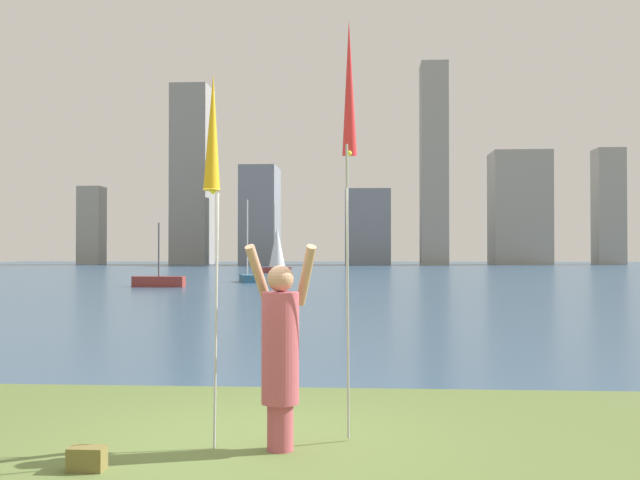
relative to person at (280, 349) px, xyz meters
name	(u,v)px	position (x,y,z in m)	size (l,w,h in m)	color
ground	(352,275)	(-0.37, 51.21, -1.03)	(120.00, 138.00, 0.12)	#5B7038
person	(280,349)	(0.00, 0.00, 0.00)	(0.72, 0.54, 1.98)	#B24C59
kite_flag_left	(213,140)	(-0.64, -0.10, 2.00)	(0.16, 0.39, 3.63)	#B2B2B7
kite_flag_right	(349,97)	(0.64, 0.78, 2.58)	(0.16, 1.25, 4.34)	#B2B2B7
bag	(87,459)	(-1.60, -0.75, -0.87)	(0.31, 0.19, 0.20)	olive
sailboat_2	(247,277)	(-6.38, 36.73, -0.66)	(1.42, 2.78, 5.00)	#2D6084
sailboat_3	(159,281)	(-10.08, 30.72, -0.66)	(2.73, 0.75, 3.38)	maroon
sailboat_5	(277,249)	(-6.83, 54.91, 1.05)	(2.76, 1.91, 5.99)	maroon
skyline_tower_0	(92,225)	(-37.20, 91.68, 4.42)	(3.16, 3.18, 10.77)	gray
skyline_tower_1	(192,176)	(-23.48, 93.39, 11.43)	(5.03, 6.22, 24.80)	gray
skyline_tower_2	(260,216)	(-13.50, 90.49, 5.61)	(4.74, 7.47, 13.15)	gray
skyline_tower_3	(368,227)	(1.00, 92.61, 4.13)	(6.09, 5.86, 10.21)	gray
skyline_tower_4	(434,164)	(9.72, 90.00, 12.37)	(3.52, 4.16, 26.67)	gray
skyline_tower_5	(519,208)	(21.64, 93.80, 6.69)	(7.68, 6.45, 15.32)	gray
skyline_tower_6	(608,207)	(33.91, 95.07, 6.95)	(3.72, 3.75, 15.85)	gray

